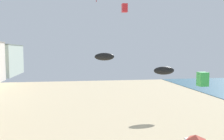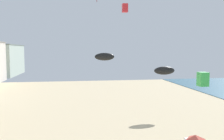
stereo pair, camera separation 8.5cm
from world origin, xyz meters
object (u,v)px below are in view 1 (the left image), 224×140
(kite_red_box, at_px, (125,8))
(kite_green_box, at_px, (203,79))
(kite_black_parafoil_2, at_px, (104,57))
(kite_black_parafoil, at_px, (164,71))

(kite_red_box, distance_m, kite_green_box, 15.83)
(kite_red_box, bearing_deg, kite_green_box, -65.75)
(kite_green_box, height_order, kite_black_parafoil_2, kite_black_parafoil_2)
(kite_red_box, height_order, kite_black_parafoil, kite_red_box)
(kite_black_parafoil, distance_m, kite_green_box, 8.68)
(kite_red_box, distance_m, kite_black_parafoil, 10.45)
(kite_black_parafoil, bearing_deg, kite_green_box, -85.69)
(kite_red_box, relative_size, kite_black_parafoil, 0.42)
(kite_green_box, bearing_deg, kite_black_parafoil_2, 168.48)
(kite_red_box, xyz_separation_m, kite_black_parafoil, (4.74, -3.32, -8.71))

